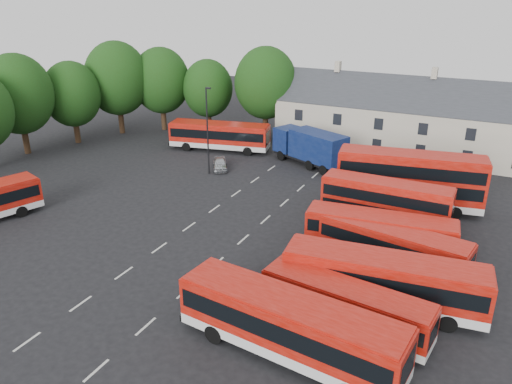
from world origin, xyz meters
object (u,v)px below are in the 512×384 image
bus_row_a (289,323)px  lamppost (208,129)px  silver_car (220,164)px  lime_car (369,367)px  box_truck (310,146)px  bus_dd_south (385,202)px

bus_row_a → lamppost: bearing=135.9°
silver_car → lamppost: bearing=-131.2°
bus_row_a → silver_car: size_ratio=3.43×
lime_car → bus_row_a: bearing=88.4°
silver_car → lime_car: bearing=-78.5°
bus_row_a → lamppost: lamppost is taller
box_truck → lamppost: bearing=-115.9°
bus_dd_south → lime_car: (3.24, -16.91, -1.72)m
silver_car → bus_row_a: bearing=-84.7°
box_truck → silver_car: size_ratio=2.53×
bus_dd_south → silver_car: bus_dd_south is taller
bus_row_a → lamppost: (-18.43, 22.10, 2.75)m
box_truck → bus_dd_south: bearing=-25.1°
bus_row_a → bus_dd_south: bus_dd_south is taller
bus_row_a → box_truck: size_ratio=1.36×
silver_car → lime_car: 32.44m
bus_dd_south → box_truck: bearing=132.1°
lime_car → lamppost: 31.66m
silver_car → lamppost: size_ratio=0.40×
box_truck → silver_car: (-8.13, -5.58, -1.56)m
bus_row_a → lamppost: 28.91m
silver_car → lamppost: 4.58m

